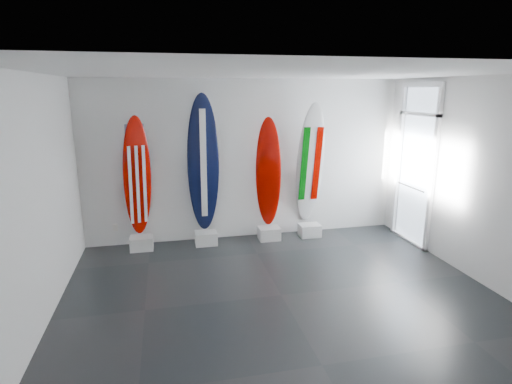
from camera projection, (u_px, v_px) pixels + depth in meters
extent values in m
plane|color=black|center=(281.00, 295.00, 5.74)|extent=(6.00, 6.00, 0.00)
plane|color=white|center=(285.00, 73.00, 5.01)|extent=(6.00, 6.00, 0.00)
plane|color=silver|center=(246.00, 160.00, 7.74)|extent=(6.00, 0.00, 6.00)
plane|color=silver|center=(378.00, 271.00, 3.01)|extent=(6.00, 0.00, 6.00)
plane|color=silver|center=(34.00, 205.00, 4.74)|extent=(0.00, 5.00, 5.00)
plane|color=silver|center=(480.00, 181.00, 6.01)|extent=(0.00, 5.00, 5.00)
cube|color=silver|center=(142.00, 243.00, 7.36)|extent=(0.40, 0.30, 0.24)
ellipsoid|color=#9D0600|center=(137.00, 177.00, 7.16)|extent=(0.55, 0.41, 2.15)
cube|color=silver|center=(206.00, 238.00, 7.60)|extent=(0.40, 0.30, 0.24)
ellipsoid|color=black|center=(203.00, 164.00, 7.36)|extent=(0.57, 0.25, 2.52)
cube|color=silver|center=(269.00, 233.00, 7.86)|extent=(0.40, 0.30, 0.24)
ellipsoid|color=#9D0600|center=(268.00, 173.00, 7.67)|extent=(0.52, 0.37, 2.09)
cube|color=silver|center=(310.00, 230.00, 8.03)|extent=(0.40, 0.30, 0.24)
ellipsoid|color=silver|center=(310.00, 164.00, 7.81)|extent=(0.54, 0.48, 2.36)
cube|color=silver|center=(115.00, 228.00, 7.49)|extent=(0.09, 0.02, 0.13)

